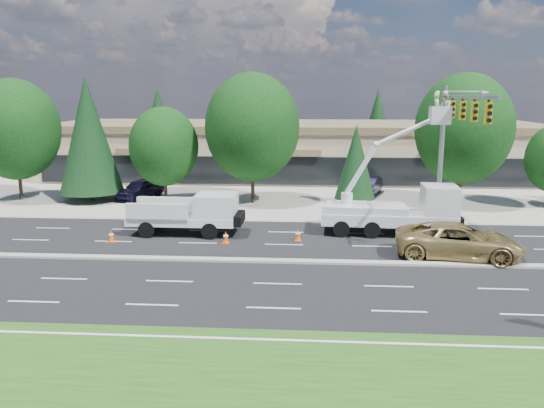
# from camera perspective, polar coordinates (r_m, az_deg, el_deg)

# --- Properties ---
(ground) EXTENTS (140.00, 140.00, 0.00)m
(ground) POSITION_cam_1_polar(r_m,az_deg,el_deg) (27.38, 0.98, -6.26)
(ground) COLOR black
(ground) RESTS_ON ground
(concrete_apron) EXTENTS (140.00, 22.00, 0.01)m
(concrete_apron) POSITION_cam_1_polar(r_m,az_deg,el_deg) (46.79, 2.21, 1.34)
(concrete_apron) COLOR gray
(concrete_apron) RESTS_ON ground
(road_median) EXTENTS (120.00, 0.55, 0.12)m
(road_median) POSITION_cam_1_polar(r_m,az_deg,el_deg) (27.36, 0.98, -6.14)
(road_median) COLOR gray
(road_median) RESTS_ON ground
(strip_mall) EXTENTS (50.40, 15.40, 5.50)m
(strip_mall) POSITION_cam_1_polar(r_m,az_deg,el_deg) (56.27, 2.53, 6.00)
(strip_mall) COLOR tan
(strip_mall) RESTS_ON ground
(tree_front_a) EXTENTS (7.01, 7.01, 9.72)m
(tree_front_a) POSITION_cam_1_polar(r_m,az_deg,el_deg) (47.23, -25.92, 7.22)
(tree_front_a) COLOR #332114
(tree_front_a) RESTS_ON ground
(tree_front_b) EXTENTS (4.99, 4.99, 9.83)m
(tree_front_b) POSITION_cam_1_polar(r_m,az_deg,el_deg) (44.61, -19.11, 7.02)
(tree_front_b) COLOR #332114
(tree_front_b) RESTS_ON ground
(tree_front_c) EXTENTS (5.42, 5.42, 7.52)m
(tree_front_c) POSITION_cam_1_polar(r_m,az_deg,el_deg) (42.72, -11.56, 6.06)
(tree_front_c) COLOR #332114
(tree_front_c) RESTS_ON ground
(tree_front_d) EXTENTS (7.31, 7.31, 10.14)m
(tree_front_d) POSITION_cam_1_polar(r_m,az_deg,el_deg) (41.30, -2.14, 8.24)
(tree_front_d) COLOR #332114
(tree_front_d) RESTS_ON ground
(tree_front_e) EXTENTS (3.14, 3.14, 6.19)m
(tree_front_e) POSITION_cam_1_polar(r_m,az_deg,el_deg) (41.49, 8.98, 4.49)
(tree_front_e) COLOR #332114
(tree_front_e) RESTS_ON ground
(tree_front_f) EXTENTS (7.25, 7.25, 10.06)m
(tree_front_f) POSITION_cam_1_polar(r_m,az_deg,el_deg) (42.72, 19.94, 7.61)
(tree_front_f) COLOR #332114
(tree_front_f) RESTS_ON ground
(tree_back_a) EXTENTS (4.71, 4.71, 9.28)m
(tree_back_a) POSITION_cam_1_polar(r_m,az_deg,el_deg) (70.77, -12.12, 8.68)
(tree_back_a) COLOR #332114
(tree_back_a) RESTS_ON ground
(tree_back_b) EXTENTS (5.30, 5.30, 10.44)m
(tree_back_b) POSITION_cam_1_polar(r_m,az_deg,el_deg) (68.27, -0.61, 9.36)
(tree_back_b) COLOR #332114
(tree_back_b) RESTS_ON ground
(tree_back_c) EXTENTS (4.60, 4.60, 9.06)m
(tree_back_c) POSITION_cam_1_polar(r_m,az_deg,el_deg) (68.65, 11.26, 8.53)
(tree_back_c) COLOR #332114
(tree_back_c) RESTS_ON ground
(tree_back_d) EXTENTS (5.26, 5.26, 10.37)m
(tree_back_d) POSITION_cam_1_polar(r_m,az_deg,el_deg) (71.15, 21.02, 8.65)
(tree_back_d) COLOR #332114
(tree_back_d) RESTS_ON ground
(signal_mast) EXTENTS (2.76, 10.16, 9.00)m
(signal_mast) POSITION_cam_1_polar(r_m,az_deg,el_deg) (34.27, 18.77, 7.11)
(signal_mast) COLOR gray
(signal_mast) RESTS_ON ground
(utility_pickup) EXTENTS (6.60, 2.69, 2.52)m
(utility_pickup) POSITION_cam_1_polar(r_m,az_deg,el_deg) (32.88, -8.72, -1.44)
(utility_pickup) COLOR silver
(utility_pickup) RESTS_ON ground
(bucket_truck) EXTENTS (8.48, 2.98, 8.64)m
(bucket_truck) POSITION_cam_1_polar(r_m,az_deg,el_deg) (33.19, 13.81, -0.03)
(bucket_truck) COLOR silver
(bucket_truck) RESTS_ON ground
(traffic_cone_a) EXTENTS (0.40, 0.40, 0.70)m
(traffic_cone_a) POSITION_cam_1_polar(r_m,az_deg,el_deg) (32.36, -16.92, -3.31)
(traffic_cone_a) COLOR #F45207
(traffic_cone_a) RESTS_ON ground
(traffic_cone_b) EXTENTS (0.40, 0.40, 0.70)m
(traffic_cone_b) POSITION_cam_1_polar(r_m,az_deg,el_deg) (30.80, -4.99, -3.59)
(traffic_cone_b) COLOR #F45207
(traffic_cone_b) RESTS_ON ground
(traffic_cone_c) EXTENTS (0.40, 0.40, 0.70)m
(traffic_cone_c) POSITION_cam_1_polar(r_m,az_deg,el_deg) (31.24, 2.81, -3.34)
(traffic_cone_c) COLOR #F45207
(traffic_cone_c) RESTS_ON ground
(traffic_cone_d) EXTENTS (0.40, 0.40, 0.70)m
(traffic_cone_d) POSITION_cam_1_polar(r_m,az_deg,el_deg) (31.79, 14.66, -3.45)
(traffic_cone_d) COLOR #F45207
(traffic_cone_d) RESTS_ON ground
(traffic_cone_e) EXTENTS (0.40, 0.40, 0.70)m
(traffic_cone_e) POSITION_cam_1_polar(r_m,az_deg,el_deg) (32.60, 20.34, -3.43)
(traffic_cone_e) COLOR #F45207
(traffic_cone_e) RESTS_ON ground
(minivan) EXTENTS (6.89, 3.95, 1.81)m
(minivan) POSITION_cam_1_polar(r_m,az_deg,el_deg) (29.54, 19.45, -3.76)
(minivan) COLOR #A58B50
(minivan) RESTS_ON ground
(parked_car_west) EXTENTS (3.40, 5.15, 1.63)m
(parked_car_west) POSITION_cam_1_polar(r_m,az_deg,el_deg) (44.84, -14.01, 1.58)
(parked_car_west) COLOR black
(parked_car_west) RESTS_ON ground
(parked_car_east) EXTENTS (3.06, 5.00, 1.56)m
(parked_car_east) POSITION_cam_1_polar(r_m,az_deg,el_deg) (45.82, 10.25, 1.91)
(parked_car_east) COLOR black
(parked_car_east) RESTS_ON ground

